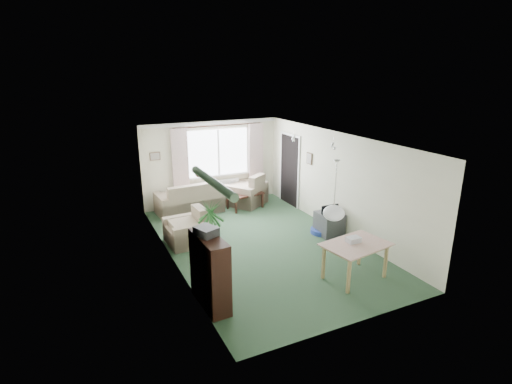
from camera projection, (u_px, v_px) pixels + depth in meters
name	position (u px, v px, depth m)	size (l,w,h in m)	color
ground	(262.00, 244.00, 9.02)	(6.50, 6.50, 0.00)	#2C4A31
window	(218.00, 152.00, 11.44)	(1.80, 0.03, 1.30)	white
curtain_rod	(218.00, 126.00, 11.14)	(2.60, 0.03, 0.03)	black
curtain_left	(180.00, 165.00, 10.94)	(0.45, 0.08, 2.00)	beige
curtain_right	(256.00, 157.00, 11.89)	(0.45, 0.08, 2.00)	beige
radiator	(220.00, 189.00, 11.73)	(1.20, 0.10, 0.55)	white
doorway	(290.00, 170.00, 11.44)	(0.03, 0.95, 2.00)	black
pendant_lamp	(334.00, 213.00, 6.68)	(0.36, 0.36, 0.36)	white
tinsel_garland	(213.00, 182.00, 5.57)	(1.60, 1.60, 0.12)	#196626
bauble_cluster_a	(294.00, 136.00, 9.67)	(0.20, 0.20, 0.20)	silver
bauble_cluster_b	(333.00, 144.00, 8.76)	(0.20, 0.20, 0.20)	silver
wall_picture_back	(155.00, 156.00, 10.68)	(0.28, 0.03, 0.22)	brown
wall_picture_right	(309.00, 158.00, 10.41)	(0.03, 0.24, 0.30)	brown
sofa	(189.00, 197.00, 10.90)	(1.74, 0.92, 0.87)	beige
armchair_corner	(246.00, 189.00, 11.57)	(1.02, 0.96, 0.91)	#C7B497
armchair_left	(186.00, 226.00, 8.96)	(0.90, 0.85, 0.81)	#B5AF89
coffee_table	(245.00, 201.00, 11.28)	(0.99, 0.55, 0.44)	black
photo_frame	(247.00, 191.00, 11.16)	(0.12, 0.02, 0.16)	brown
bookshelf	(210.00, 271.00, 6.54)	(0.34, 1.01, 1.23)	black
hifi_box	(206.00, 231.00, 6.40)	(0.28, 0.35, 0.14)	#39393E
houseplant	(211.00, 230.00, 8.14)	(0.54, 0.54, 1.27)	#296021
dining_table	(355.00, 261.00, 7.47)	(1.09, 0.73, 0.68)	tan
gift_box	(353.00, 240.00, 7.42)	(0.25, 0.18, 0.12)	silver
tv_cube	(329.00, 224.00, 9.48)	(0.54, 0.59, 0.54)	#313235
pet_bed	(322.00, 231.00, 9.62)	(0.56, 0.56, 0.11)	navy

